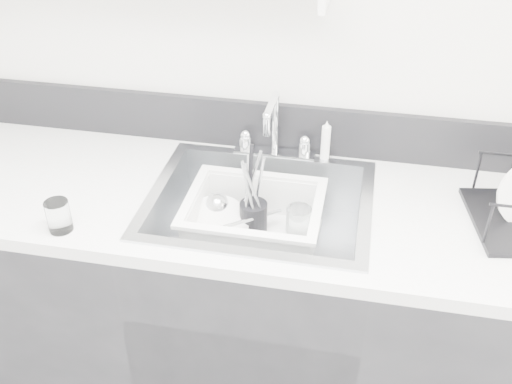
# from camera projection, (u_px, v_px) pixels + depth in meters

# --- Properties ---
(room_shell) EXTENTS (3.50, 3.00, 2.60)m
(room_shell) POSITION_uv_depth(u_px,v_px,m) (117.00, 36.00, 0.63)
(room_shell) COLOR silver
(room_shell) RESTS_ON ground
(counter_run) EXTENTS (3.20, 0.62, 0.92)m
(counter_run) POSITION_uv_depth(u_px,v_px,m) (259.00, 314.00, 1.98)
(counter_run) COLOR black
(counter_run) RESTS_ON ground
(backsplash) EXTENTS (3.20, 0.02, 0.16)m
(backsplash) POSITION_uv_depth(u_px,v_px,m) (277.00, 127.00, 1.91)
(backsplash) COLOR black
(backsplash) RESTS_ON counter_run
(sink) EXTENTS (0.64, 0.52, 0.20)m
(sink) POSITION_uv_depth(u_px,v_px,m) (259.00, 225.00, 1.77)
(sink) COLOR silver
(sink) RESTS_ON counter_run
(faucet) EXTENTS (0.26, 0.18, 0.23)m
(faucet) POSITION_uv_depth(u_px,v_px,m) (274.00, 140.00, 1.88)
(faucet) COLOR silver
(faucet) RESTS_ON counter_run
(side_sprayer) EXTENTS (0.03, 0.03, 0.14)m
(side_sprayer) POSITION_uv_depth(u_px,v_px,m) (326.00, 141.00, 1.86)
(side_sprayer) COLOR white
(side_sprayer) RESTS_ON counter_run
(wash_tub) EXTENTS (0.42, 0.35, 0.15)m
(wash_tub) POSITION_uv_depth(u_px,v_px,m) (254.00, 222.00, 1.78)
(wash_tub) COLOR white
(wash_tub) RESTS_ON sink
(plate_stack) EXTENTS (0.24, 0.23, 0.09)m
(plate_stack) POSITION_uv_depth(u_px,v_px,m) (220.00, 230.00, 1.81)
(plate_stack) COLOR white
(plate_stack) RESTS_ON wash_tub
(utensil_cup) EXTENTS (0.08, 0.08, 0.28)m
(utensil_cup) POSITION_uv_depth(u_px,v_px,m) (253.00, 216.00, 1.81)
(utensil_cup) COLOR black
(utensil_cup) RESTS_ON wash_tub
(ladle) EXTENTS (0.32, 0.28, 0.09)m
(ladle) POSITION_uv_depth(u_px,v_px,m) (233.00, 223.00, 1.81)
(ladle) COLOR silver
(ladle) RESTS_ON wash_tub
(tumbler_in_tub) EXTENTS (0.08, 0.08, 0.11)m
(tumbler_in_tub) POSITION_uv_depth(u_px,v_px,m) (298.00, 224.00, 1.79)
(tumbler_in_tub) COLOR white
(tumbler_in_tub) RESTS_ON wash_tub
(tumbler_counter) EXTENTS (0.08, 0.08, 0.09)m
(tumbler_counter) POSITION_uv_depth(u_px,v_px,m) (59.00, 216.00, 1.58)
(tumbler_counter) COLOR white
(tumbler_counter) RESTS_ON counter_run
(bowl_small) EXTENTS (0.13, 0.13, 0.03)m
(bowl_small) POSITION_uv_depth(u_px,v_px,m) (280.00, 260.00, 1.71)
(bowl_small) COLOR white
(bowl_small) RESTS_ON wash_tub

